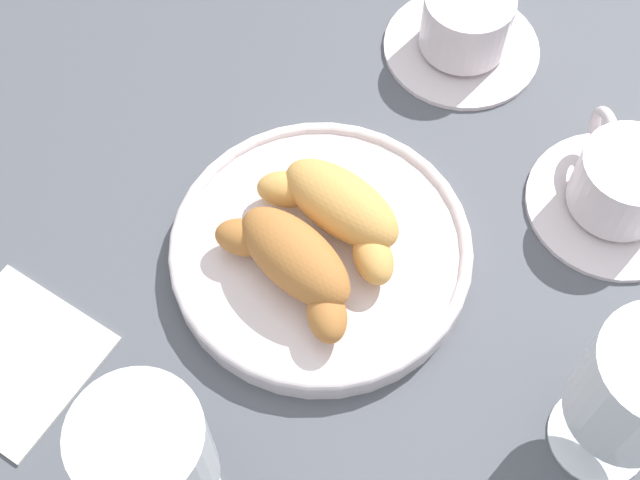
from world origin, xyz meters
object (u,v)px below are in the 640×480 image
pastry_plate (320,251)px  folded_napkin (12,359)px  croissant_large (338,208)px  croissant_small (295,262)px  coffee_cup_near (621,187)px  coffee_cup_far (465,27)px  juice_glass_left (638,391)px  juice_glass_right (146,457)px

pastry_plate → folded_napkin: (0.16, 0.17, -0.01)m
pastry_plate → croissant_large: 0.04m
croissant_large → croissant_small: (0.01, 0.05, 0.00)m
coffee_cup_near → coffee_cup_far: (0.17, -0.10, 0.00)m
juice_glass_left → coffee_cup_near: bearing=-74.8°
coffee_cup_near → coffee_cup_far: size_ratio=1.00×
croissant_large → folded_napkin: croissant_large is taller
croissant_large → coffee_cup_near: (-0.18, -0.12, -0.02)m
juice_glass_right → folded_napkin: bearing=-11.5°
juice_glass_right → croissant_large: bearing=-92.6°
pastry_plate → croissant_large: bearing=-96.6°
pastry_plate → coffee_cup_near: coffee_cup_near is taller
coffee_cup_far → folded_napkin: bearing=67.5°
juice_glass_left → folded_napkin: juice_glass_left is taller
croissant_large → juice_glass_right: 0.23m
pastry_plate → coffee_cup_near: bearing=-140.8°
croissant_small → juice_glass_right: (0.00, 0.17, 0.05)m
croissant_large → coffee_cup_far: size_ratio=0.98×
coffee_cup_near → juice_glass_left: 0.20m
croissant_large → croissant_small: 0.05m
pastry_plate → coffee_cup_near: (-0.18, -0.15, 0.01)m
pastry_plate → juice_glass_left: size_ratio=1.62×
croissant_small → juice_glass_right: 0.18m
croissant_large → coffee_cup_near: size_ratio=0.98×
juice_glass_left → coffee_cup_far: bearing=-52.1°
coffee_cup_far → croissant_small: bearing=86.1°
croissant_large → croissant_small: size_ratio=1.03×
coffee_cup_near → folded_napkin: bearing=43.4°
juice_glass_left → juice_glass_right: 0.29m
coffee_cup_near → coffee_cup_far: 0.19m
coffee_cup_far → juice_glass_right: 0.45m
croissant_small → coffee_cup_near: bearing=-136.2°
coffee_cup_far → folded_napkin: (0.17, 0.42, -0.02)m
pastry_plate → croissant_large: size_ratio=1.70×
folded_napkin → coffee_cup_far: bearing=-112.5°
croissant_large → juice_glass_left: 0.24m
juice_glass_left → folded_napkin: size_ratio=1.27×
pastry_plate → coffee_cup_far: 0.24m
folded_napkin → croissant_small: bearing=-137.0°
pastry_plate → coffee_cup_far: size_ratio=1.67×
coffee_cup_near → juice_glass_left: (-0.05, 0.18, 0.07)m
croissant_large → folded_napkin: (0.16, 0.20, -0.04)m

